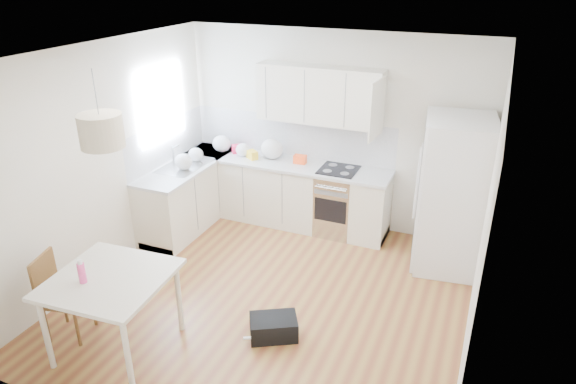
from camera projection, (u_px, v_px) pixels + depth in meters
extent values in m
plane|color=brown|center=(270.00, 297.00, 5.81)|extent=(4.20, 4.20, 0.00)
plane|color=white|center=(266.00, 54.00, 4.70)|extent=(4.20, 4.20, 0.00)
plane|color=silver|center=(333.00, 131.00, 7.02)|extent=(4.20, 0.00, 4.20)
plane|color=silver|center=(105.00, 161.00, 6.00)|extent=(0.00, 4.20, 4.20)
plane|color=silver|center=(485.00, 226.00, 4.52)|extent=(0.00, 4.20, 4.20)
cube|color=#BFE0F9|center=(161.00, 104.00, 6.80)|extent=(0.02, 1.00, 1.00)
cube|color=white|center=(284.00, 193.00, 7.36)|extent=(3.00, 0.60, 0.88)
cube|color=white|center=(190.00, 196.00, 7.28)|extent=(0.60, 1.80, 0.88)
cube|color=silver|center=(284.00, 163.00, 7.17)|extent=(3.02, 0.64, 0.04)
cube|color=silver|center=(187.00, 165.00, 7.09)|extent=(0.64, 1.82, 0.04)
cube|color=white|center=(292.00, 136.00, 7.29)|extent=(3.00, 0.01, 0.58)
cube|color=white|center=(167.00, 142.00, 7.06)|extent=(0.01, 1.80, 0.58)
cube|color=white|center=(319.00, 95.00, 6.72)|extent=(1.70, 0.32, 0.75)
cube|color=beige|center=(110.00, 279.00, 4.74)|extent=(1.10, 1.10, 0.04)
cylinder|color=white|center=(46.00, 334.00, 4.66)|extent=(0.05, 0.05, 0.78)
cylinder|color=white|center=(128.00, 355.00, 4.41)|extent=(0.05, 0.05, 0.78)
cylinder|color=white|center=(106.00, 282.00, 5.41)|extent=(0.05, 0.05, 0.78)
cylinder|color=white|center=(179.00, 298.00, 5.16)|extent=(0.05, 0.05, 0.78)
cylinder|color=#EB4188|center=(81.00, 271.00, 4.61)|extent=(0.09, 0.09, 0.24)
cube|color=black|center=(274.00, 327.00, 5.18)|extent=(0.56, 0.50, 0.22)
cylinder|color=beige|center=(101.00, 131.00, 4.30)|extent=(0.48, 0.48, 0.29)
ellipsoid|color=silver|center=(222.00, 144.00, 7.49)|extent=(0.27, 0.23, 0.25)
ellipsoid|color=silver|center=(243.00, 150.00, 7.33)|extent=(0.21, 0.18, 0.19)
ellipsoid|color=silver|center=(272.00, 149.00, 7.22)|extent=(0.32, 0.27, 0.29)
ellipsoid|color=silver|center=(196.00, 154.00, 7.15)|extent=(0.21, 0.18, 0.19)
ellipsoid|color=silver|center=(184.00, 162.00, 6.86)|extent=(0.25, 0.21, 0.22)
cube|color=#F74715|center=(300.00, 159.00, 7.09)|extent=(0.17, 0.11, 0.12)
cube|color=yellow|center=(252.00, 155.00, 7.25)|extent=(0.20, 0.19, 0.12)
cube|color=red|center=(238.00, 149.00, 7.48)|extent=(0.21, 0.20, 0.12)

